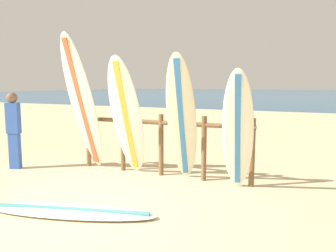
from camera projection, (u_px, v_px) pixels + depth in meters
ground_plane at (55, 222)px, 4.00m from camera, size 120.00×120.00×0.00m
ocean_water at (304, 94)px, 56.24m from camera, size 120.00×80.00×0.01m
surfboard_rack at (161, 138)px, 6.00m from camera, size 3.35×0.09×1.11m
surfboard_leaning_far_left at (82, 104)px, 6.24m from camera, size 0.63×0.92×2.56m
surfboard_leaning_left at (127, 118)px, 5.83m from camera, size 0.67×0.99×2.13m
surfboard_leaning_center_left at (182, 120)px, 5.44m from camera, size 0.65×1.02×2.14m
surfboard_leaning_center at (238, 132)px, 4.95m from camera, size 0.60×0.90×1.88m
surfboard_lying_on_sand at (70, 211)px, 4.25m from camera, size 2.30×1.09×0.08m
beachgoer_standing at (14, 127)px, 6.45m from camera, size 0.28×0.23×1.49m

